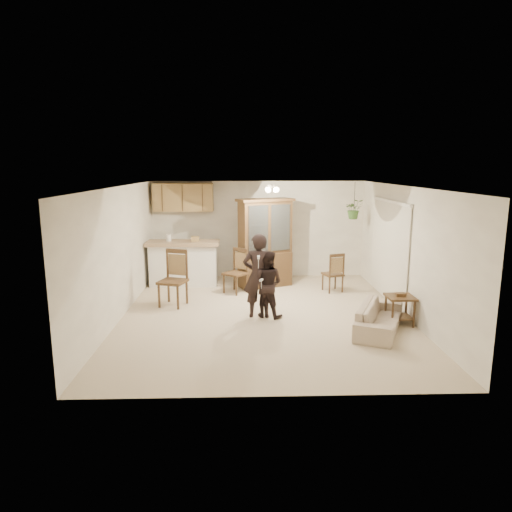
{
  "coord_description": "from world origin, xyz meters",
  "views": [
    {
      "loc": [
        -0.42,
        -8.57,
        2.87
      ],
      "look_at": [
        -0.14,
        0.4,
        1.1
      ],
      "focal_mm": 32.0,
      "sensor_mm": 36.0,
      "label": 1
    }
  ],
  "objects_px": {
    "sofa": "(380,311)",
    "chair_hutch_left": "(235,280)",
    "child": "(267,283)",
    "china_hutch": "(265,244)",
    "chair_hutch_right": "(333,280)",
    "adult": "(258,271)",
    "chair_bar": "(173,290)",
    "side_table": "(400,310)"
  },
  "relations": [
    {
      "from": "adult",
      "to": "chair_hutch_left",
      "type": "height_order",
      "value": "adult"
    },
    {
      "from": "adult",
      "to": "side_table",
      "type": "distance_m",
      "value": 2.71
    },
    {
      "from": "sofa",
      "to": "chair_hutch_left",
      "type": "xyz_separation_m",
      "value": [
        -2.58,
        2.57,
        -0.08
      ]
    },
    {
      "from": "child",
      "to": "chair_bar",
      "type": "height_order",
      "value": "child"
    },
    {
      "from": "chair_hutch_left",
      "to": "chair_bar",
      "type": "bearing_deg",
      "value": -104.32
    },
    {
      "from": "china_hutch",
      "to": "adult",
      "type": "bearing_deg",
      "value": -119.52
    },
    {
      "from": "adult",
      "to": "china_hutch",
      "type": "distance_m",
      "value": 2.32
    },
    {
      "from": "sofa",
      "to": "child",
      "type": "distance_m",
      "value": 2.15
    },
    {
      "from": "sofa",
      "to": "chair_bar",
      "type": "distance_m",
      "value": 4.19
    },
    {
      "from": "chair_hutch_right",
      "to": "child",
      "type": "bearing_deg",
      "value": 29.72
    },
    {
      "from": "chair_bar",
      "to": "side_table",
      "type": "bearing_deg",
      "value": 1.8
    },
    {
      "from": "adult",
      "to": "china_hutch",
      "type": "xyz_separation_m",
      "value": [
        0.25,
        2.31,
        0.15
      ]
    },
    {
      "from": "china_hutch",
      "to": "side_table",
      "type": "xyz_separation_m",
      "value": [
        2.34,
        -2.82,
        -0.77
      ]
    },
    {
      "from": "adult",
      "to": "chair_bar",
      "type": "height_order",
      "value": "adult"
    },
    {
      "from": "adult",
      "to": "sofa",
      "type": "bearing_deg",
      "value": 160.32
    },
    {
      "from": "adult",
      "to": "side_table",
      "type": "relative_size",
      "value": 3.0
    },
    {
      "from": "adult",
      "to": "chair_hutch_right",
      "type": "height_order",
      "value": "adult"
    },
    {
      "from": "chair_hutch_left",
      "to": "adult",
      "type": "bearing_deg",
      "value": -35.81
    },
    {
      "from": "adult",
      "to": "chair_bar",
      "type": "bearing_deg",
      "value": -21.72
    },
    {
      "from": "china_hutch",
      "to": "sofa",
      "type": "bearing_deg",
      "value": -82.8
    },
    {
      "from": "child",
      "to": "side_table",
      "type": "relative_size",
      "value": 2.25
    },
    {
      "from": "adult",
      "to": "side_table",
      "type": "height_order",
      "value": "adult"
    },
    {
      "from": "child",
      "to": "chair_hutch_right",
      "type": "height_order",
      "value": "child"
    },
    {
      "from": "china_hutch",
      "to": "chair_hutch_right",
      "type": "relative_size",
      "value": 2.3
    },
    {
      "from": "sofa",
      "to": "china_hutch",
      "type": "height_order",
      "value": "china_hutch"
    },
    {
      "from": "adult",
      "to": "child",
      "type": "height_order",
      "value": "adult"
    },
    {
      "from": "child",
      "to": "chair_hutch_right",
      "type": "relative_size",
      "value": 1.46
    },
    {
      "from": "china_hutch",
      "to": "chair_hutch_right",
      "type": "bearing_deg",
      "value": -42.26
    },
    {
      "from": "sofa",
      "to": "child",
      "type": "relative_size",
      "value": 1.39
    },
    {
      "from": "sofa",
      "to": "chair_hutch_left",
      "type": "relative_size",
      "value": 1.84
    },
    {
      "from": "china_hutch",
      "to": "chair_hutch_left",
      "type": "relative_size",
      "value": 2.08
    },
    {
      "from": "child",
      "to": "sofa",
      "type": "bearing_deg",
      "value": 179.59
    },
    {
      "from": "sofa",
      "to": "chair_hutch_left",
      "type": "bearing_deg",
      "value": 69.58
    },
    {
      "from": "chair_bar",
      "to": "child",
      "type": "bearing_deg",
      "value": -3.39
    },
    {
      "from": "adult",
      "to": "chair_hutch_left",
      "type": "distance_m",
      "value": 1.9
    },
    {
      "from": "chair_hutch_right",
      "to": "adult",
      "type": "bearing_deg",
      "value": 27.11
    },
    {
      "from": "adult",
      "to": "chair_hutch_left",
      "type": "relative_size",
      "value": 1.77
    },
    {
      "from": "adult",
      "to": "chair_bar",
      "type": "relative_size",
      "value": 1.54
    },
    {
      "from": "china_hutch",
      "to": "side_table",
      "type": "height_order",
      "value": "china_hutch"
    },
    {
      "from": "china_hutch",
      "to": "chair_bar",
      "type": "xyz_separation_m",
      "value": [
        -2.0,
        -1.53,
        -0.72
      ]
    },
    {
      "from": "adult",
      "to": "side_table",
      "type": "xyz_separation_m",
      "value": [
        2.58,
        -0.52,
        -0.62
      ]
    },
    {
      "from": "child",
      "to": "chair_bar",
      "type": "xyz_separation_m",
      "value": [
        -1.92,
        0.77,
        -0.35
      ]
    }
  ]
}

